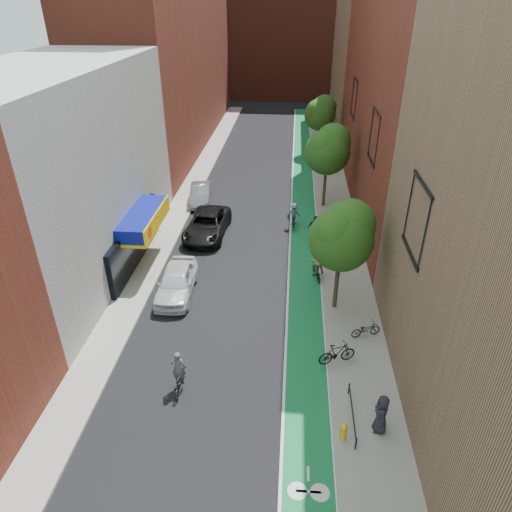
% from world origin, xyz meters
% --- Properties ---
extents(ground, '(160.00, 160.00, 0.00)m').
position_xyz_m(ground, '(0.00, 0.00, 0.00)').
color(ground, black).
rests_on(ground, ground).
extents(bike_lane, '(2.00, 68.00, 0.01)m').
position_xyz_m(bike_lane, '(4.00, 26.00, 0.01)').
color(bike_lane, '#136D31').
rests_on(bike_lane, ground).
extents(sidewalk_left, '(2.00, 68.00, 0.15)m').
position_xyz_m(sidewalk_left, '(-6.00, 26.00, 0.07)').
color(sidewalk_left, gray).
rests_on(sidewalk_left, ground).
extents(sidewalk_right, '(3.00, 68.00, 0.15)m').
position_xyz_m(sidewalk_right, '(6.50, 26.00, 0.07)').
color(sidewalk_right, gray).
rests_on(sidewalk_right, ground).
extents(building_left_white, '(8.00, 20.00, 12.00)m').
position_xyz_m(building_left_white, '(-11.00, 14.00, 6.00)').
color(building_left_white, silver).
rests_on(building_left_white, ground).
extents(building_left_far_red, '(8.00, 36.00, 22.00)m').
position_xyz_m(building_left_far_red, '(-11.00, 42.00, 11.00)').
color(building_left_far_red, maroon).
rests_on(building_left_far_red, ground).
extents(building_right_mid_red, '(8.00, 28.00, 22.00)m').
position_xyz_m(building_right_mid_red, '(12.00, 26.00, 11.00)').
color(building_right_mid_red, maroon).
rests_on(building_right_mid_red, ground).
extents(building_right_far_tan, '(8.00, 20.00, 18.00)m').
position_xyz_m(building_right_far_tan, '(12.00, 50.00, 9.00)').
color(building_right_far_tan, '#8C6B4C').
rests_on(building_right_far_tan, ground).
extents(building_far_closure, '(30.00, 14.00, 20.00)m').
position_xyz_m(building_far_closure, '(0.00, 72.00, 10.00)').
color(building_far_closure, maroon).
rests_on(building_far_closure, ground).
extents(tree_near, '(3.40, 3.36, 6.42)m').
position_xyz_m(tree_near, '(5.65, 10.02, 4.66)').
color(tree_near, '#332619').
rests_on(tree_near, ground).
extents(tree_mid, '(3.55, 3.53, 6.74)m').
position_xyz_m(tree_mid, '(5.65, 24.02, 4.89)').
color(tree_mid, '#332619').
rests_on(tree_mid, ground).
extents(tree_far, '(3.30, 3.25, 6.21)m').
position_xyz_m(tree_far, '(5.65, 38.02, 4.50)').
color(tree_far, '#332619').
rests_on(tree_far, ground).
extents(parked_car_white, '(2.16, 4.97, 1.67)m').
position_xyz_m(parked_car_white, '(-3.46, 10.70, 0.83)').
color(parked_car_white, silver).
rests_on(parked_car_white, ground).
extents(parked_car_black, '(2.97, 5.98, 1.63)m').
position_xyz_m(parked_car_black, '(-3.00, 18.26, 0.81)').
color(parked_car_black, black).
rests_on(parked_car_black, ground).
extents(parked_car_silver, '(2.04, 4.67, 1.49)m').
position_xyz_m(parked_car_silver, '(-4.60, 24.08, 0.75)').
color(parked_car_silver, gray).
rests_on(parked_car_silver, ground).
extents(cyclist_lead, '(0.68, 1.77, 2.07)m').
position_xyz_m(cyclist_lead, '(-1.62, 3.39, 0.69)').
color(cyclist_lead, black).
rests_on(cyclist_lead, ground).
extents(cyclist_lane_near, '(1.04, 1.75, 2.20)m').
position_xyz_m(cyclist_lane_near, '(4.70, 13.05, 0.96)').
color(cyclist_lane_near, black).
rests_on(cyclist_lane_near, ground).
extents(cyclist_lane_mid, '(1.15, 1.72, 2.20)m').
position_xyz_m(cyclist_lane_mid, '(4.70, 17.35, 0.88)').
color(cyclist_lane_mid, black).
rests_on(cyclist_lane_mid, ground).
extents(cyclist_lane_far, '(1.01, 1.77, 1.91)m').
position_xyz_m(cyclist_lane_far, '(3.20, 19.98, 0.82)').
color(cyclist_lane_far, black).
rests_on(cyclist_lane_far, ground).
extents(parked_bike_mid, '(1.92, 1.15, 1.12)m').
position_xyz_m(parked_bike_mid, '(5.40, 5.51, 0.71)').
color(parked_bike_mid, black).
rests_on(parked_bike_mid, sidewalk_right).
extents(parked_bike_far, '(1.66, 1.04, 0.82)m').
position_xyz_m(parked_bike_far, '(7.00, 7.58, 0.56)').
color(parked_bike_far, black).
rests_on(parked_bike_far, sidewalk_right).
extents(pedestrian, '(0.57, 0.87, 1.79)m').
position_xyz_m(pedestrian, '(6.83, 1.79, 1.04)').
color(pedestrian, black).
rests_on(pedestrian, sidewalk_right).
extents(fire_hydrant, '(0.28, 0.28, 0.80)m').
position_xyz_m(fire_hydrant, '(5.36, 1.25, 0.58)').
color(fire_hydrant, yellow).
rests_on(fire_hydrant, sidewalk_right).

